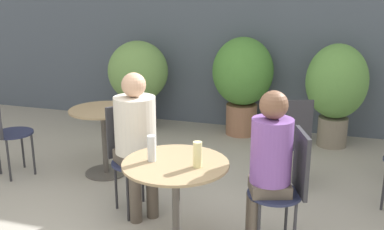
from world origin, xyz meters
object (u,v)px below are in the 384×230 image
bistro_chair_0 (288,181)px  bistro_chair_1 (130,148)px  seated_person_0 (269,157)px  cafe_table_far (104,128)px  potted_plant_2 (336,86)px  bistro_chair_4 (3,126)px  beer_glass_0 (152,148)px  cafe_table_near (176,185)px  potted_plant_1 (243,77)px  beer_glass_1 (197,155)px  bistro_chair_3 (290,136)px  potted_plant_0 (138,77)px  seated_person_1 (136,133)px

bistro_chair_0 → bistro_chair_1: 1.44m
bistro_chair_0 → seated_person_0: size_ratio=0.76×
cafe_table_far → potted_plant_2: 2.86m
bistro_chair_4 → beer_glass_0: bearing=-173.1°
cafe_table_near → potted_plant_1: (-0.09, 2.95, 0.25)m
potted_plant_2 → beer_glass_1: bearing=-108.0°
bistro_chair_4 → seated_person_0: seated_person_0 is taller
beer_glass_1 → bistro_chair_3: bearing=68.6°
cafe_table_near → beer_glass_0: beer_glass_0 is taller
bistro_chair_1 → potted_plant_0: (-0.91, 2.24, 0.16)m
seated_person_1 → potted_plant_2: 2.87m
cafe_table_near → bistro_chair_0: 0.83m
bistro_chair_3 → beer_glass_0: size_ratio=4.89×
cafe_table_near → seated_person_0: (0.65, 0.22, 0.22)m
seated_person_0 → potted_plant_0: bearing=-158.5°
bistro_chair_3 → potted_plant_2: 1.57m
bistro_chair_3 → bistro_chair_1: bearing=10.7°
cafe_table_far → beer_glass_1: size_ratio=3.85×
cafe_table_far → seated_person_1: 1.04m
seated_person_0 → seated_person_1: bearing=-119.9°
bistro_chair_3 → beer_glass_1: bistro_chair_3 is taller
seated_person_0 → potted_plant_1: potted_plant_1 is taller
bistro_chair_3 → beer_glass_0: bistro_chair_3 is taller
beer_glass_0 → beer_glass_1: size_ratio=1.03×
potted_plant_2 → bistro_chair_3: bearing=-104.8°
beer_glass_0 → potted_plant_0: bearing=115.8°
cafe_table_far → bistro_chair_3: (1.92, 0.15, 0.05)m
bistro_chair_0 → potted_plant_0: (-2.32, 2.52, 0.16)m
bistro_chair_4 → potted_plant_2: (3.26, 2.05, 0.21)m
beer_glass_1 → seated_person_1: bearing=145.2°
cafe_table_near → beer_glass_1: 0.33m
bistro_chair_0 → bistro_chair_4: size_ratio=1.00×
seated_person_1 → potted_plant_2: potted_plant_2 is taller
potted_plant_1 → potted_plant_2: bearing=-5.8°
bistro_chair_0 → potted_plant_2: size_ratio=0.73×
beer_glass_0 → potted_plant_1: potted_plant_1 is taller
potted_plant_1 → bistro_chair_3: bearing=-64.0°
bistro_chair_4 → bistro_chair_1: bearing=-159.7°
beer_glass_0 → beer_glass_1: beer_glass_0 is taller
seated_person_0 → potted_plant_2: 2.64m
bistro_chair_4 → potted_plant_1: size_ratio=0.72×
bistro_chair_4 → seated_person_0: 2.87m
cafe_table_near → beer_glass_0: size_ratio=4.05×
bistro_chair_4 → seated_person_1: size_ratio=0.74×
bistro_chair_3 → bistro_chair_0: bearing=75.2°
cafe_table_far → beer_glass_0: size_ratio=3.73×
bistro_chair_3 → cafe_table_far: bearing=-15.0°
cafe_table_far → seated_person_1: seated_person_1 is taller
cafe_table_near → potted_plant_2: potted_plant_2 is taller
seated_person_1 → bistro_chair_4: bearing=120.0°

